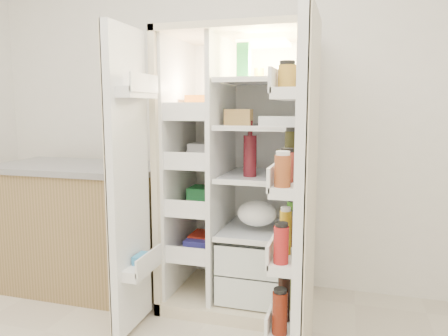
% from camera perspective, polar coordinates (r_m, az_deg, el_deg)
% --- Properties ---
extents(wall_back, '(4.00, 0.02, 2.70)m').
position_cam_1_polar(wall_back, '(3.17, 1.75, 8.70)').
color(wall_back, white).
rests_on(wall_back, floor).
extents(refrigerator, '(0.92, 0.70, 1.80)m').
position_cam_1_polar(refrigerator, '(2.86, 2.51, -3.50)').
color(refrigerator, beige).
rests_on(refrigerator, floor).
extents(freezer_door, '(0.15, 0.40, 1.72)m').
position_cam_1_polar(freezer_door, '(2.46, -12.65, -2.07)').
color(freezer_door, white).
rests_on(freezer_door, floor).
extents(fridge_door, '(0.17, 0.58, 1.72)m').
position_cam_1_polar(fridge_door, '(2.08, 10.42, -4.33)').
color(fridge_door, white).
rests_on(fridge_door, floor).
extents(kitchen_counter, '(1.26, 0.67, 0.91)m').
position_cam_1_polar(kitchen_counter, '(3.30, -18.41, -7.40)').
color(kitchen_counter, olive).
rests_on(kitchen_counter, floor).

